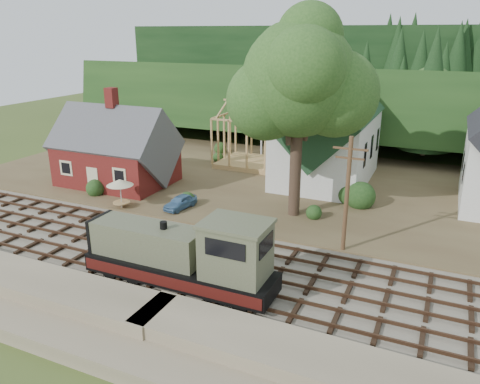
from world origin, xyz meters
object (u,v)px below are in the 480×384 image
at_px(locomotive, 186,257).
at_px(patio_set, 120,184).
at_px(car_blue, 180,202).
at_px(car_green, 82,172).

bearing_deg(locomotive, patio_set, 142.61).
bearing_deg(car_blue, car_green, 175.06).
relative_size(car_blue, patio_set, 1.34).
xyz_separation_m(car_green, patio_set, (8.91, -5.26, 1.50)).
distance_m(locomotive, car_green, 24.48).
relative_size(car_green, patio_set, 1.42).
relative_size(locomotive, patio_set, 4.66).
xyz_separation_m(car_blue, car_green, (-13.46, 3.45, 0.01)).
bearing_deg(patio_set, car_green, 149.43).
relative_size(locomotive, car_green, 3.28).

